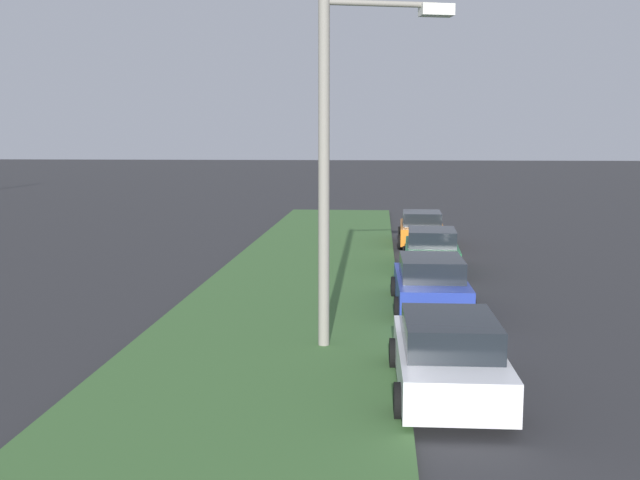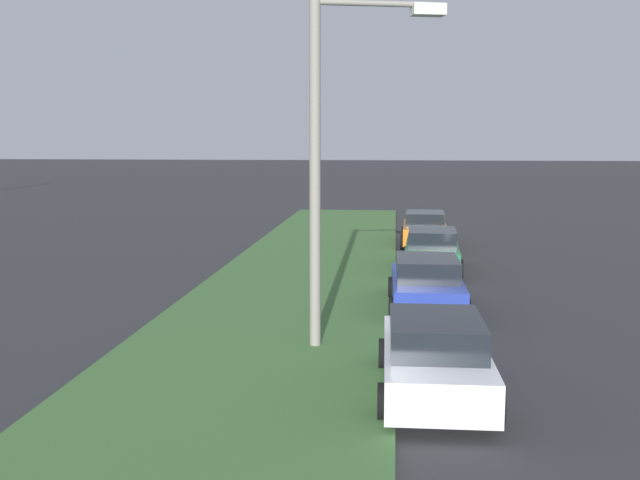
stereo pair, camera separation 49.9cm
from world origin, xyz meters
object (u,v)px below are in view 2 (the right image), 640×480
parked_car_white (435,357)px  streetlight (332,148)px  parked_car_green (432,251)px  parked_car_blue (427,285)px  parked_car_orange (425,229)px

parked_car_white → streetlight: streetlight is taller
parked_car_white → parked_car_green: (12.76, -0.55, 0.00)m
parked_car_blue → parked_car_green: 6.12m
parked_car_white → parked_car_green: size_ratio=0.99×
parked_car_white → streetlight: 5.04m
parked_car_blue → parked_car_green: (6.10, -0.43, 0.00)m
parked_car_green → streetlight: streetlight is taller
streetlight → parked_car_orange: bearing=-9.2°
parked_car_white → parked_car_blue: same height
parked_car_orange → parked_car_blue: bearing=179.4°
parked_car_blue → streetlight: size_ratio=0.58×
parked_car_blue → parked_car_orange: same height
parked_car_orange → parked_car_green: bearing=-178.5°
parked_car_blue → parked_car_orange: 12.29m
parked_car_white → parked_car_orange: same height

